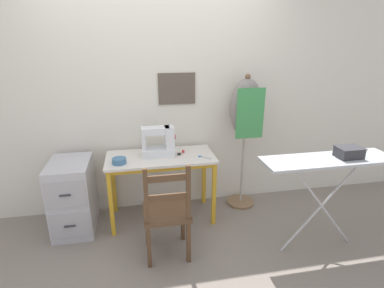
# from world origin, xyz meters

# --- Properties ---
(ground_plane) EXTENTS (14.00, 14.00, 0.00)m
(ground_plane) POSITION_xyz_m (0.00, 0.00, 0.00)
(ground_plane) COLOR gray
(wall_back) EXTENTS (10.00, 0.07, 2.55)m
(wall_back) POSITION_xyz_m (0.00, 0.60, 1.28)
(wall_back) COLOR silver
(wall_back) RESTS_ON ground_plane
(sewing_table) EXTENTS (1.11, 0.53, 0.72)m
(sewing_table) POSITION_xyz_m (0.00, 0.25, 0.63)
(sewing_table) COLOR silver
(sewing_table) RESTS_ON ground_plane
(sewing_machine) EXTENTS (0.34, 0.18, 0.33)m
(sewing_machine) POSITION_xyz_m (0.00, 0.30, 0.87)
(sewing_machine) COLOR white
(sewing_machine) RESTS_ON sewing_table
(fabric_bowl) EXTENTS (0.14, 0.14, 0.05)m
(fabric_bowl) POSITION_xyz_m (-0.41, 0.15, 0.75)
(fabric_bowl) COLOR teal
(fabric_bowl) RESTS_ON sewing_table
(scissors) EXTENTS (0.13, 0.12, 0.01)m
(scissors) POSITION_xyz_m (0.42, 0.15, 0.73)
(scissors) COLOR silver
(scissors) RESTS_ON sewing_table
(thread_spool_near_machine) EXTENTS (0.04, 0.04, 0.03)m
(thread_spool_near_machine) POSITION_xyz_m (0.19, 0.26, 0.74)
(thread_spool_near_machine) COLOR black
(thread_spool_near_machine) RESTS_ON sewing_table
(thread_spool_mid_table) EXTENTS (0.04, 0.04, 0.04)m
(thread_spool_mid_table) POSITION_xyz_m (0.24, 0.32, 0.74)
(thread_spool_mid_table) COLOR red
(thread_spool_mid_table) RESTS_ON sewing_table
(wooden_chair) EXTENTS (0.40, 0.38, 0.92)m
(wooden_chair) POSITION_xyz_m (-0.01, -0.35, 0.43)
(wooden_chair) COLOR #513823
(wooden_chair) RESTS_ON ground_plane
(filing_cabinet) EXTENTS (0.39, 0.57, 0.73)m
(filing_cabinet) POSITION_xyz_m (-0.90, 0.24, 0.37)
(filing_cabinet) COLOR #B7B7BC
(filing_cabinet) RESTS_ON ground_plane
(dress_form) EXTENTS (0.35, 0.32, 1.52)m
(dress_form) POSITION_xyz_m (0.94, 0.39, 1.10)
(dress_form) COLOR #846647
(dress_form) RESTS_ON ground_plane
(ironing_board) EXTENTS (1.17, 0.33, 0.90)m
(ironing_board) POSITION_xyz_m (1.37, -0.50, 0.84)
(ironing_board) COLOR #ADB2B7
(ironing_board) RESTS_ON ground_plane
(storage_box) EXTENTS (0.21, 0.16, 0.09)m
(storage_box) POSITION_xyz_m (1.55, -0.51, 0.94)
(storage_box) COLOR #333338
(storage_box) RESTS_ON ironing_board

